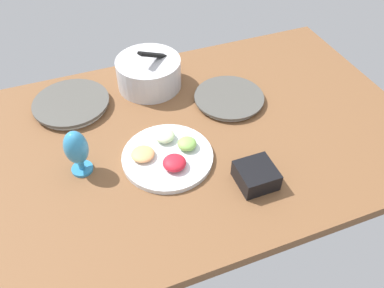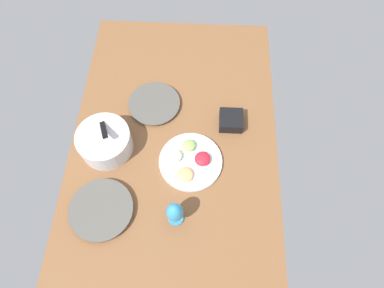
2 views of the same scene
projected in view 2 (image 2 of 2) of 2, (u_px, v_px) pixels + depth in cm
name	position (u px, v px, depth cm)	size (l,w,h in cm)	color
ground_plane	(175.00, 138.00, 167.54)	(160.00, 104.00, 4.00)	brown
dinner_plate_left	(101.00, 210.00, 146.81)	(29.24, 29.24, 2.96)	silver
dinner_plate_right	(154.00, 104.00, 173.15)	(27.50, 27.50, 2.29)	silver
mixing_bowl	(105.00, 141.00, 157.06)	(26.70, 26.02, 18.62)	silver
fruit_platter	(190.00, 161.00, 157.71)	(30.96, 30.96, 5.38)	silver
hurricane_glass_blue	(175.00, 213.00, 137.91)	(7.64, 7.64, 16.84)	teal
square_bowl_black	(231.00, 120.00, 165.96)	(11.88, 11.88, 6.25)	black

